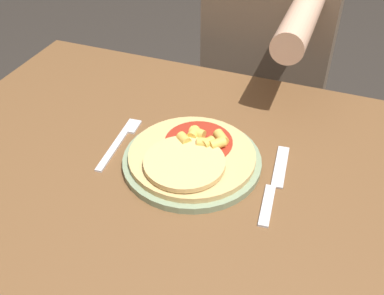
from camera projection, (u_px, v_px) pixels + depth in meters
dining_table at (176, 223)px, 0.91m from camera, size 1.09×0.85×0.76m
plate at (192, 161)px, 0.87m from camera, size 0.27×0.27×0.01m
pizza at (192, 155)px, 0.85m from camera, size 0.24×0.24×0.04m
fork at (121, 140)px, 0.92m from camera, size 0.03×0.18×0.00m
knife at (274, 185)px, 0.82m from camera, size 0.03×0.22×0.00m
person_diner at (271, 42)px, 1.32m from camera, size 0.36×0.52×1.27m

